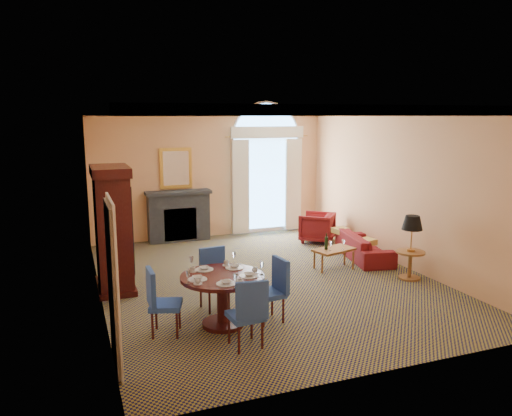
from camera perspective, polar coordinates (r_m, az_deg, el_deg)
name	(u,v)px	position (r m, az deg, el deg)	size (l,w,h in m)	color
ground	(265,279)	(9.62, 1.06, -8.15)	(7.50, 7.50, 0.00)	#14133E
room_envelope	(252,145)	(9.74, -0.49, 7.17)	(6.04, 7.52, 3.45)	#E8A86E
armoire	(113,231)	(9.18, -16.04, -2.54)	(0.64, 1.13, 2.22)	black
dining_table	(222,288)	(7.44, -3.86, -9.13)	(1.24, 1.24, 0.98)	black
dining_chair_north	(213,274)	(8.17, -4.90, -7.52)	(0.50, 0.50, 0.98)	#254693
dining_chair_south	(249,310)	(6.73, -0.86, -11.54)	(0.48, 0.49, 0.98)	#254693
dining_chair_east	(274,286)	(7.62, 2.08, -8.86)	(0.50, 0.49, 0.98)	#254693
dining_chair_west	(159,298)	(7.27, -11.05, -10.03)	(0.55, 0.55, 0.98)	#254693
sofa	(364,246)	(11.16, 12.26, -4.31)	(1.83, 0.72, 0.53)	maroon
armchair	(317,227)	(12.41, 6.99, -2.20)	(0.77, 0.79, 0.72)	maroon
coffee_table	(334,250)	(10.25, 8.87, -4.76)	(0.93, 0.67, 0.76)	brown
side_table	(411,239)	(9.89, 17.33, -3.37)	(0.55, 0.55, 1.21)	brown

